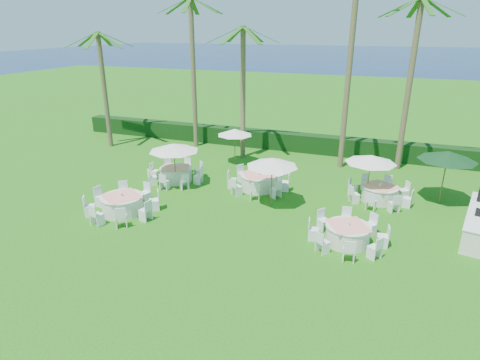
# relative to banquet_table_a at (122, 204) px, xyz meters

# --- Properties ---
(ground) EXTENTS (120.00, 120.00, 0.00)m
(ground) POSITION_rel_banquet_table_a_xyz_m (5.46, 0.58, -0.44)
(ground) COLOR #1F6010
(ground) RESTS_ON ground
(hedge) EXTENTS (34.00, 1.00, 1.20)m
(hedge) POSITION_rel_banquet_table_a_xyz_m (5.46, 12.58, 0.16)
(hedge) COLOR black
(hedge) RESTS_ON ground
(ocean) EXTENTS (260.00, 260.00, 0.00)m
(ocean) POSITION_rel_banquet_table_a_xyz_m (5.46, 102.58, -0.44)
(ocean) COLOR #061545
(ocean) RESTS_ON ground
(banquet_table_a) EXTENTS (3.35, 3.35, 1.00)m
(banquet_table_a) POSITION_rel_banquet_table_a_xyz_m (0.00, 0.00, 0.00)
(banquet_table_a) COLOR silver
(banquet_table_a) RESTS_ON ground
(banquet_table_c) EXTENTS (3.10, 3.10, 0.94)m
(banquet_table_c) POSITION_rel_banquet_table_a_xyz_m (10.03, 0.75, -0.03)
(banquet_table_c) COLOR silver
(banquet_table_c) RESTS_ON ground
(banquet_table_d) EXTENTS (3.10, 3.10, 0.94)m
(banquet_table_d) POSITION_rel_banquet_table_a_xyz_m (0.32, 4.49, -0.03)
(banquet_table_d) COLOR silver
(banquet_table_d) RESTS_ON ground
(banquet_table_e) EXTENTS (3.26, 3.26, 0.98)m
(banquet_table_e) POSITION_rel_banquet_table_a_xyz_m (4.98, 4.92, -0.01)
(banquet_table_e) COLOR silver
(banquet_table_e) RESTS_ON ground
(banquet_table_f) EXTENTS (3.07, 3.07, 0.93)m
(banquet_table_f) POSITION_rel_banquet_table_a_xyz_m (11.04, 5.56, -0.03)
(banquet_table_f) COLOR silver
(banquet_table_f) RESTS_ON ground
(umbrella_a) EXTENTS (2.64, 2.64, 2.34)m
(umbrella_a) POSITION_rel_banquet_table_a_xyz_m (0.62, 3.90, 1.70)
(umbrella_a) COLOR brown
(umbrella_a) RESTS_ON ground
(umbrella_b) EXTENTS (2.45, 2.45, 2.39)m
(umbrella_b) POSITION_rel_banquet_table_a_xyz_m (6.18, 3.21, 1.73)
(umbrella_b) COLOR brown
(umbrella_b) RESTS_ON ground
(umbrella_c) EXTENTS (2.17, 2.17, 2.22)m
(umbrella_c) POSITION_rel_banquet_table_a_xyz_m (2.29, 8.49, 1.58)
(umbrella_c) COLOR brown
(umbrella_c) RESTS_ON ground
(umbrella_d) EXTENTS (2.48, 2.48, 2.24)m
(umbrella_d) POSITION_rel_banquet_table_a_xyz_m (10.45, 5.72, 1.60)
(umbrella_d) COLOR brown
(umbrella_d) RESTS_ON ground
(umbrella_green) EXTENTS (2.69, 2.69, 2.61)m
(umbrella_green) POSITION_rel_banquet_table_a_xyz_m (13.85, 6.40, 1.94)
(umbrella_green) COLOR brown
(umbrella_green) RESTS_ON ground
(buffet_table) EXTENTS (1.88, 4.50, 1.57)m
(buffet_table) POSITION_rel_banquet_table_a_xyz_m (15.01, 3.45, 0.11)
(buffet_table) COLOR silver
(buffet_table) RESTS_ON ground
(palm_a) EXTENTS (4.32, 4.32, 9.83)m
(palm_a) POSITION_rel_banquet_table_a_xyz_m (-1.76, 11.26, 4.94)
(palm_a) COLOR brown
(palm_a) RESTS_ON ground
(palm_b) EXTENTS (4.30, 4.34, 8.12)m
(palm_b) POSITION_rel_banquet_table_a_xyz_m (2.29, 9.96, 4.07)
(palm_b) COLOR brown
(palm_b) RESTS_ON ground
(palm_c) EXTENTS (4.27, 4.36, 10.90)m
(palm_c) POSITION_rel_banquet_table_a_xyz_m (8.59, 10.13, 5.49)
(palm_c) COLOR brown
(palm_c) RESTS_ON ground
(palm_d) EXTENTS (4.29, 4.34, 9.54)m
(palm_d) POSITION_rel_banquet_table_a_xyz_m (11.88, 10.99, 4.79)
(palm_d) COLOR brown
(palm_d) RESTS_ON ground
(palm_f) EXTENTS (4.34, 4.29, 7.77)m
(palm_f) POSITION_rel_banquet_table_a_xyz_m (-7.53, 9.09, 3.88)
(palm_f) COLOR brown
(palm_f) RESTS_ON ground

